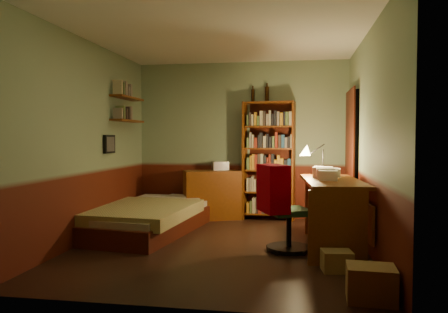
% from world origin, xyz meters
% --- Properties ---
extents(floor, '(3.50, 4.00, 0.02)m').
position_xyz_m(floor, '(0.00, 0.00, -0.01)').
color(floor, black).
rests_on(floor, ground).
extents(ceiling, '(3.50, 4.00, 0.02)m').
position_xyz_m(ceiling, '(0.00, 0.00, 2.61)').
color(ceiling, silver).
rests_on(ceiling, wall_back).
extents(wall_back, '(3.50, 0.02, 2.60)m').
position_xyz_m(wall_back, '(0.00, 2.01, 1.30)').
color(wall_back, gray).
rests_on(wall_back, ground).
extents(wall_left, '(0.02, 4.00, 2.60)m').
position_xyz_m(wall_left, '(-1.76, 0.00, 1.30)').
color(wall_left, gray).
rests_on(wall_left, ground).
extents(wall_right, '(0.02, 4.00, 2.60)m').
position_xyz_m(wall_right, '(1.76, 0.00, 1.30)').
color(wall_right, gray).
rests_on(wall_right, ground).
extents(wall_front, '(3.50, 0.02, 2.60)m').
position_xyz_m(wall_front, '(0.00, -2.01, 1.30)').
color(wall_front, gray).
rests_on(wall_front, ground).
extents(doorway, '(0.06, 0.90, 2.00)m').
position_xyz_m(doorway, '(1.72, 1.30, 1.00)').
color(doorway, black).
rests_on(doorway, ground).
extents(door_trim, '(0.02, 0.98, 2.08)m').
position_xyz_m(door_trim, '(1.69, 1.30, 1.00)').
color(door_trim, '#3E140A').
rests_on(door_trim, ground).
extents(bed, '(1.52, 2.42, 0.67)m').
position_xyz_m(bed, '(-1.19, 0.68, 0.34)').
color(bed, olive).
rests_on(bed, ground).
extents(dresser, '(1.01, 0.76, 0.80)m').
position_xyz_m(dresser, '(-0.46, 1.76, 0.40)').
color(dresser, '#612E0E').
rests_on(dresser, ground).
extents(mini_stereo, '(0.32, 0.29, 0.14)m').
position_xyz_m(mini_stereo, '(-0.34, 1.89, 0.87)').
color(mini_stereo, '#B2B2B7').
rests_on(mini_stereo, dresser).
extents(bookshelf, '(0.85, 0.36, 1.93)m').
position_xyz_m(bookshelf, '(0.47, 1.85, 0.96)').
color(bookshelf, '#612E0E').
rests_on(bookshelf, ground).
extents(bottle_left, '(0.06, 0.06, 0.21)m').
position_xyz_m(bottle_left, '(0.20, 1.96, 2.03)').
color(bottle_left, black).
rests_on(bottle_left, bookshelf).
extents(bottle_right, '(0.07, 0.07, 0.25)m').
position_xyz_m(bottle_right, '(0.43, 1.96, 2.05)').
color(bottle_right, black).
rests_on(bottle_right, bookshelf).
extents(desk, '(0.76, 1.60, 0.83)m').
position_xyz_m(desk, '(1.35, 0.13, 0.42)').
color(desk, '#612E0E').
rests_on(desk, ground).
extents(paper_stack, '(0.27, 0.35, 0.13)m').
position_xyz_m(paper_stack, '(1.26, 0.48, 0.90)').
color(paper_stack, silver).
rests_on(paper_stack, desk).
extents(desk_lamp, '(0.20, 0.20, 0.59)m').
position_xyz_m(desk_lamp, '(1.28, 0.86, 1.13)').
color(desk_lamp, black).
rests_on(desk_lamp, desk).
extents(office_chair, '(0.68, 0.65, 1.07)m').
position_xyz_m(office_chair, '(0.84, -0.10, 0.53)').
color(office_chair, '#2B5F36').
rests_on(office_chair, ground).
extents(red_jacket, '(0.31, 0.49, 0.55)m').
position_xyz_m(red_jacket, '(0.78, -0.11, 1.34)').
color(red_jacket, '#B30013').
rests_on(red_jacket, office_chair).
extents(wall_shelf_lower, '(0.20, 0.90, 0.03)m').
position_xyz_m(wall_shelf_lower, '(-1.64, 1.10, 1.60)').
color(wall_shelf_lower, '#612E0E').
rests_on(wall_shelf_lower, wall_left).
extents(wall_shelf_upper, '(0.20, 0.90, 0.03)m').
position_xyz_m(wall_shelf_upper, '(-1.64, 1.10, 1.95)').
color(wall_shelf_upper, '#612E0E').
rests_on(wall_shelf_upper, wall_left).
extents(framed_picture, '(0.04, 0.32, 0.26)m').
position_xyz_m(framed_picture, '(-1.72, 0.60, 1.25)').
color(framed_picture, black).
rests_on(framed_picture, wall_left).
extents(cardboard_box_a, '(0.40, 0.33, 0.29)m').
position_xyz_m(cardboard_box_a, '(1.53, -1.60, 0.15)').
color(cardboard_box_a, olive).
rests_on(cardboard_box_a, ground).
extents(cardboard_box_b, '(0.32, 0.28, 0.21)m').
position_xyz_m(cardboard_box_b, '(1.33, -0.82, 0.10)').
color(cardboard_box_b, olive).
rests_on(cardboard_box_b, ground).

